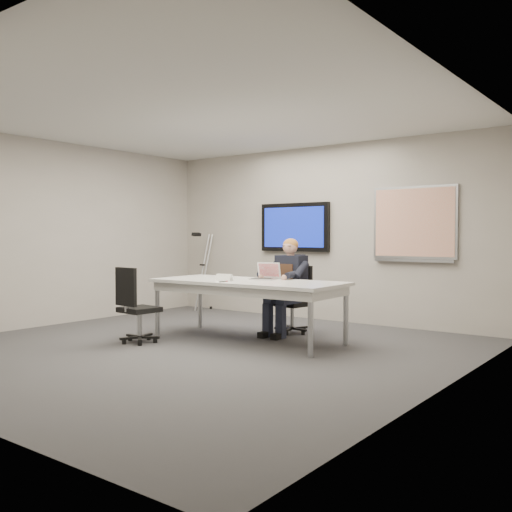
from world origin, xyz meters
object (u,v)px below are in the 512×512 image
Objects in this scene: office_chair_near at (137,319)px; office_chair_far at (294,312)px; conference_table at (248,287)px; seated_person at (284,296)px; laptop at (265,275)px.

office_chair_far is at bearing -117.69° from office_chair_near.
office_chair_near is (-1.01, -0.98, -0.39)m from conference_table.
conference_table is 0.66m from seated_person.
office_chair_far is at bearing 90.94° from seated_person.
seated_person is at bearing 64.64° from laptop.
office_chair_far is at bearing 77.80° from conference_table.
conference_table is at bearing -92.66° from office_chair_far.
conference_table is at bearing -124.49° from laptop.
office_chair_near is at bearing -137.97° from conference_table.
office_chair_near reaches higher than office_chair_far.
laptop is at bearing -97.07° from seated_person.
office_chair_far is 0.71× the size of seated_person.
conference_table is 6.94× the size of laptop.
laptop is at bearing 69.43° from conference_table.
laptop reaches higher than conference_table.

